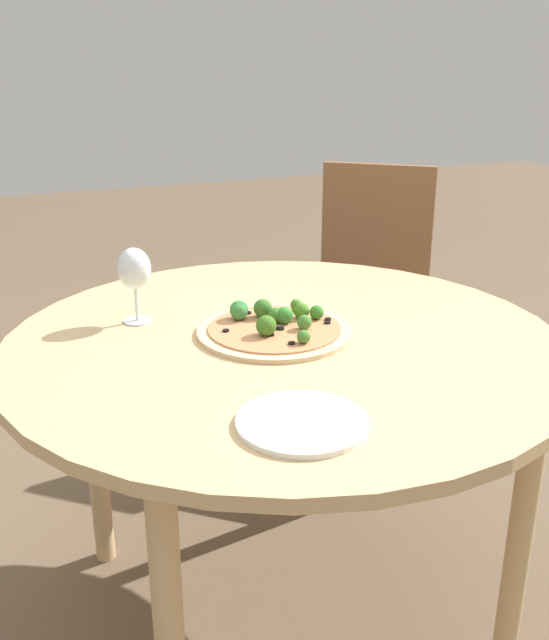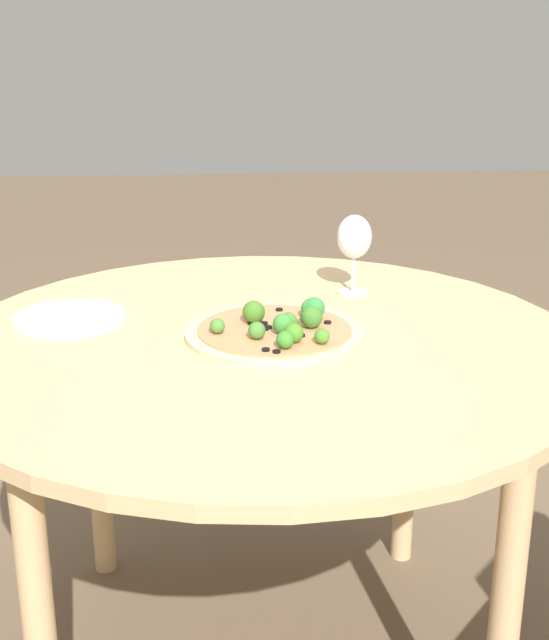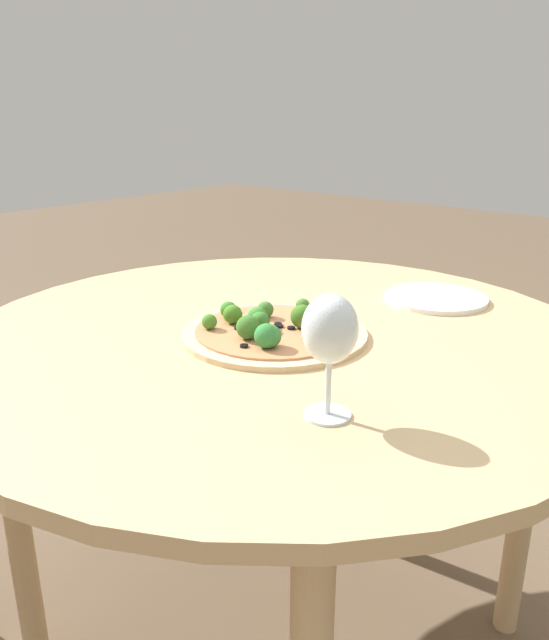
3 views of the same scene
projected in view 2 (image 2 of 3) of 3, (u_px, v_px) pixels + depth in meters
The scene contains 4 objects.
dining_table at pixel (262, 375), 1.63m from camera, with size 1.16×1.16×0.71m.
pizza at pixel (278, 329), 1.61m from camera, with size 0.33×0.33×0.06m.
wine_glass at pixel (354, 239), 1.83m from camera, with size 0.07×0.07×0.17m.
plate_near at pixel (70, 318), 1.70m from camera, with size 0.21×0.21×0.01m.
Camera 2 is at (0.09, 1.50, 1.26)m, focal length 50.00 mm.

